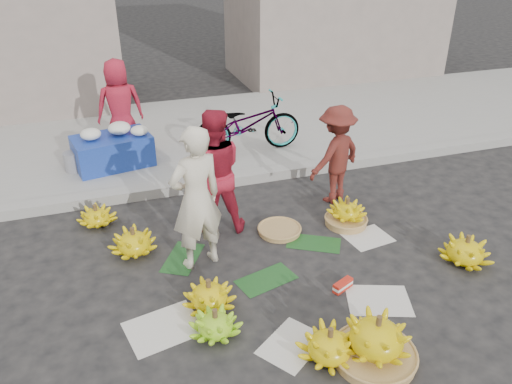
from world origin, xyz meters
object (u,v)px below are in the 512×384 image
object	(u,v)px
flower_table	(113,149)
banana_bunch_4	(466,250)
vendor_cream	(196,199)
bicycle	(248,124)
banana_bunch_0	(209,295)

from	to	relation	value
flower_table	banana_bunch_4	bearing A→B (deg)	-57.03
vendor_cream	bicycle	distance (m)	3.09
banana_bunch_0	flower_table	bearing A→B (deg)	100.26
bicycle	vendor_cream	bearing A→B (deg)	152.88
banana_bunch_0	vendor_cream	xyz separation A→B (m)	(0.08, 0.78, 0.70)
banana_bunch_4	vendor_cream	xyz separation A→B (m)	(-2.92, 0.95, 0.68)
flower_table	bicycle	bearing A→B (deg)	-14.18
vendor_cream	flower_table	distance (m)	2.97
banana_bunch_4	vendor_cream	distance (m)	3.15
vendor_cream	flower_table	bearing A→B (deg)	-90.93
flower_table	bicycle	xyz separation A→B (m)	(2.18, -0.13, 0.20)
vendor_cream	banana_bunch_0	bearing A→B (deg)	68.93
banana_bunch_4	flower_table	xyz separation A→B (m)	(-3.65, 3.80, 0.24)
banana_bunch_4	banana_bunch_0	bearing A→B (deg)	176.61
flower_table	banana_bunch_0	bearing A→B (deg)	-90.62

